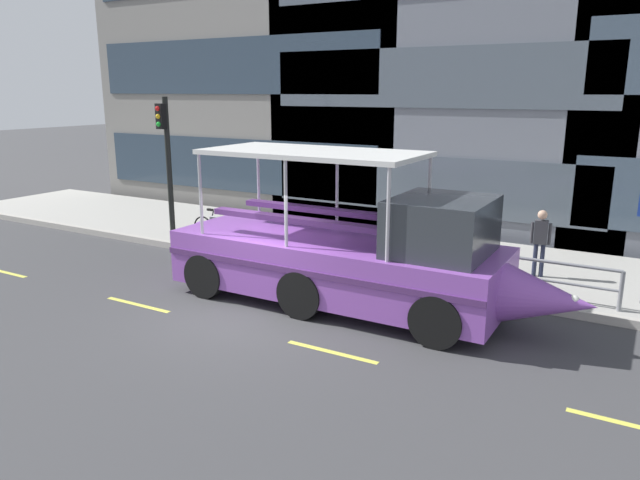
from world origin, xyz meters
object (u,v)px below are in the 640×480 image
object	(u,v)px
leaned_bicycle	(217,229)
pedestrian_near_bow	(541,237)
traffic_light_pole	(167,154)
duck_tour_boat	(357,258)

from	to	relation	value
leaned_bicycle	pedestrian_near_bow	bearing A→B (deg)	7.66
traffic_light_pole	leaned_bicycle	xyz separation A→B (m)	(1.55, 0.26, -2.14)
traffic_light_pole	duck_tour_boat	world-z (taller)	traffic_light_pole
duck_tour_boat	traffic_light_pole	bearing A→B (deg)	163.61
traffic_light_pole	leaned_bicycle	distance (m)	2.66
leaned_bicycle	pedestrian_near_bow	distance (m)	8.93
traffic_light_pole	leaned_bicycle	size ratio (longest dim) A/B	2.38
leaned_bicycle	traffic_light_pole	bearing A→B (deg)	-170.47
leaned_bicycle	duck_tour_boat	distance (m)	6.30
duck_tour_boat	pedestrian_near_bow	distance (m)	4.72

